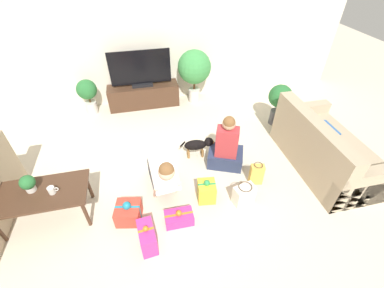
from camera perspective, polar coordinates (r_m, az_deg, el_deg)
ground_plane at (r=3.74m, az=-5.56°, el=-9.85°), size 16.00×16.00×0.00m
wall_back at (r=5.29m, az=-11.10°, el=22.22°), size 8.40×0.06×2.60m
sofa_right at (r=4.33m, az=27.28°, el=-1.18°), size 0.91×1.71×0.87m
coffee_table at (r=3.57m, az=-30.58°, el=-9.85°), size 1.08×0.57×0.48m
tv_console at (r=5.46m, az=-10.64°, el=10.52°), size 1.41×0.38×0.46m
tv at (r=5.22m, az=-11.37°, el=15.71°), size 1.17×0.20×0.70m
potted_plant_corner_right at (r=4.92m, az=18.88°, el=9.31°), size 0.41×0.41×0.78m
potted_plant_back_right at (r=5.31m, az=0.53°, el=16.42°), size 0.66×0.66×1.09m
potted_plant_back_left at (r=5.40m, az=-22.20°, el=10.50°), size 0.38×0.38×0.70m
person_kneeling at (r=3.45m, az=-6.46°, el=-6.69°), size 0.39×0.81×0.79m
person_sitting at (r=3.88m, az=7.61°, el=-0.95°), size 0.64×0.60×0.91m
dog at (r=4.07m, az=1.48°, el=-0.15°), size 0.55×0.19×0.34m
gift_box_a at (r=3.34m, az=-2.90°, el=-16.03°), size 0.36×0.22×0.21m
gift_box_b at (r=3.14m, az=-9.90°, el=-19.72°), size 0.21×0.35×0.36m
gift_box_c at (r=3.50m, az=3.24°, el=-10.39°), size 0.26×0.27×0.35m
gift_box_d at (r=3.41m, az=-13.94°, el=-14.54°), size 0.36×0.35×0.32m
gift_bag_a at (r=3.79m, az=14.13°, el=-6.50°), size 0.21×0.15×0.35m
gift_bag_b at (r=3.53m, az=11.45°, el=-10.96°), size 0.31×0.21×0.31m
mug at (r=3.43m, az=-28.70°, el=-8.98°), size 0.12×0.08×0.09m
tabletop_plant at (r=3.53m, az=-32.67°, el=-7.35°), size 0.17×0.17×0.22m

